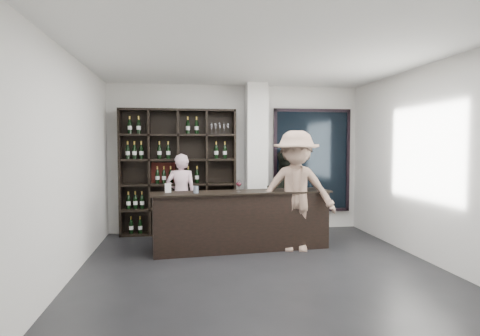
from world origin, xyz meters
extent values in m
cube|color=black|center=(0.00, 0.00, -0.01)|extent=(5.00, 5.50, 0.01)
cube|color=silver|center=(0.35, 2.47, 1.45)|extent=(0.40, 0.40, 2.90)
cube|color=black|center=(1.55, 2.69, 1.40)|extent=(1.60, 0.08, 2.10)
cube|color=black|center=(1.55, 2.69, 1.40)|extent=(1.48, 0.02, 1.98)
cube|color=black|center=(-0.12, 1.21, 0.47)|extent=(2.85, 0.53, 0.94)
cube|color=black|center=(-0.12, 1.21, 0.95)|extent=(2.93, 0.61, 0.03)
imported|color=#FFCFDC|center=(-1.10, 2.40, 0.78)|extent=(0.58, 0.39, 1.55)
imported|color=black|center=(0.87, 2.40, 0.81)|extent=(0.93, 0.81, 1.62)
imported|color=#947360|center=(0.75, 1.05, 0.97)|extent=(1.36, 0.93, 1.95)
cylinder|color=#9AAAC0|center=(-0.86, 1.09, 1.02)|extent=(0.11, 0.11, 0.11)
cube|color=white|center=(0.72, 1.21, 0.97)|extent=(0.13, 0.13, 0.02)
cube|color=white|center=(-1.30, 1.22, 1.03)|extent=(0.10, 0.05, 0.14)
camera|label=1|loc=(-1.06, -5.20, 1.72)|focal=30.00mm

